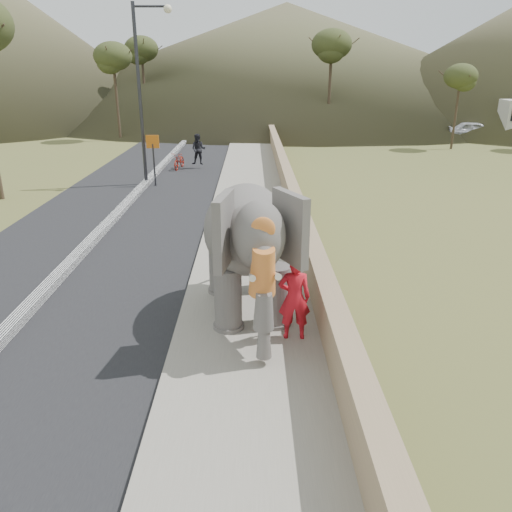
{
  "coord_description": "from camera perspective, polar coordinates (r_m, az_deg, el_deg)",
  "views": [
    {
      "loc": [
        0.12,
        -6.37,
        5.23
      ],
      "look_at": [
        0.2,
        3.06,
        1.7
      ],
      "focal_mm": 35.0,
      "sensor_mm": 36.0,
      "label": 1
    }
  ],
  "objects": [
    {
      "name": "walkway",
      "position": [
        17.16,
        -0.86,
        3.03
      ],
      "size": [
        3.0,
        120.0,
        0.15
      ],
      "primitive_type": "cube",
      "color": "#9E9687",
      "rests_on": "ground"
    },
    {
      "name": "median",
      "position": [
        17.9,
        -17.1,
        2.96
      ],
      "size": [
        0.35,
        120.0,
        0.22
      ],
      "primitive_type": "cube",
      "color": "black",
      "rests_on": "ground"
    },
    {
      "name": "elephant_and_man",
      "position": [
        10.87,
        -0.99,
        1.09
      ],
      "size": [
        2.58,
        4.31,
        2.95
      ],
      "color": "slate",
      "rests_on": "ground"
    },
    {
      "name": "hill_far",
      "position": [
        76.55,
        3.43,
        21.79
      ],
      "size": [
        80.0,
        80.0,
        14.0
      ],
      "primitive_type": "cone",
      "color": "brown",
      "rests_on": "ground"
    },
    {
      "name": "ground",
      "position": [
        8.24,
        -1.29,
        -18.86
      ],
      "size": [
        160.0,
        160.0,
        0.0
      ],
      "primitive_type": "plane",
      "color": "olive",
      "rests_on": "ground"
    },
    {
      "name": "distant_car",
      "position": [
        44.14,
        23.8,
        12.96
      ],
      "size": [
        4.5,
        2.63,
        1.44
      ],
      "primitive_type": "imported",
      "rotation": [
        0.0,
        0.0,
        1.34
      ],
      "color": "silver",
      "rests_on": "ground"
    },
    {
      "name": "trees",
      "position": [
        35.87,
        3.9,
        18.3
      ],
      "size": [
        48.33,
        44.08,
        8.61
      ],
      "color": "#473828",
      "rests_on": "ground"
    },
    {
      "name": "parapet",
      "position": [
        17.1,
        4.69,
        4.55
      ],
      "size": [
        0.3,
        120.0,
        1.1
      ],
      "primitive_type": "cube",
      "color": "tan",
      "rests_on": "ground"
    },
    {
      "name": "signboard",
      "position": [
        24.31,
        -11.67,
        11.61
      ],
      "size": [
        0.6,
        0.08,
        2.4
      ],
      "color": "#2D2D33",
      "rests_on": "ground"
    },
    {
      "name": "lamppost",
      "position": [
        24.42,
        -12.54,
        19.21
      ],
      "size": [
        1.76,
        0.36,
        8.0
      ],
      "color": "#333338",
      "rests_on": "ground"
    },
    {
      "name": "road",
      "position": [
        17.93,
        -17.07,
        2.68
      ],
      "size": [
        7.0,
        120.0,
        0.03
      ],
      "primitive_type": "cube",
      "color": "black",
      "rests_on": "ground"
    },
    {
      "name": "motorcyclist",
      "position": [
        28.58,
        -7.77,
        11.31
      ],
      "size": [
        1.97,
        1.84,
        1.93
      ],
      "color": "maroon",
      "rests_on": "ground"
    }
  ]
}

